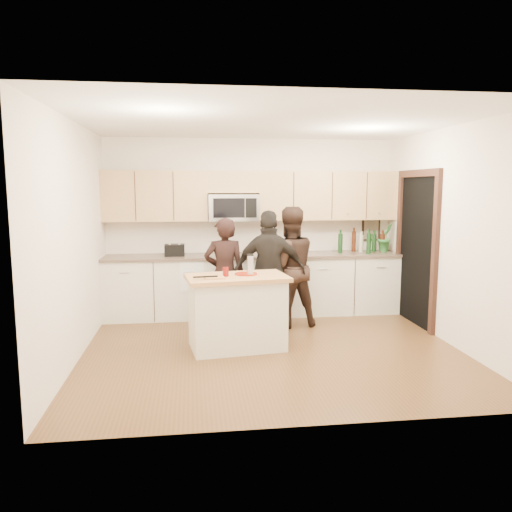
{
  "coord_description": "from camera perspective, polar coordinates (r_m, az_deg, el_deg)",
  "views": [
    {
      "loc": [
        -0.94,
        -5.79,
        1.96
      ],
      "look_at": [
        -0.15,
        0.35,
        1.1
      ],
      "focal_mm": 35.0,
      "sensor_mm": 36.0,
      "label": 1
    }
  ],
  "objects": [
    {
      "name": "knife",
      "position": [
        5.82,
        -5.42,
        -2.4
      ],
      "size": [
        0.23,
        0.05,
        0.01
      ],
      "primitive_type": "cube",
      "rotation": [
        0.0,
        0.0,
        0.13
      ],
      "color": "silver",
      "rests_on": "cutting_board"
    },
    {
      "name": "dish_towel",
      "position": [
        7.39,
        -7.34,
        -1.19
      ],
      "size": [
        0.34,
        0.6,
        0.48
      ],
      "color": "white",
      "rests_on": "ground"
    },
    {
      "name": "doorway",
      "position": [
        7.45,
        17.88,
        1.34
      ],
      "size": [
        0.06,
        1.25,
        2.2
      ],
      "color": "black",
      "rests_on": "ground"
    },
    {
      "name": "upper_cabinetry",
      "position": [
        7.69,
        -0.09,
        7.03
      ],
      "size": [
        4.5,
        0.33,
        0.75
      ],
      "color": "tan",
      "rests_on": "ground"
    },
    {
      "name": "orchid",
      "position": [
        8.14,
        14.56,
        2.09
      ],
      "size": [
        0.31,
        0.28,
        0.46
      ],
      "primitive_type": "imported",
      "rotation": [
        0.0,
        0.0,
        0.36
      ],
      "color": "#317B36",
      "rests_on": "back_cabinetry"
    },
    {
      "name": "bottle_cluster",
      "position": [
        8.03,
        12.53,
        1.67
      ],
      "size": [
        0.83,
        0.37,
        0.38
      ],
      "color": "black",
      "rests_on": "back_cabinetry"
    },
    {
      "name": "cutting_board",
      "position": [
        5.84,
        -4.8,
        -2.47
      ],
      "size": [
        0.25,
        0.22,
        0.02
      ],
      "primitive_type": "cube",
      "rotation": [
        0.0,
        0.0,
        0.13
      ],
      "color": "tan",
      "rests_on": "island"
    },
    {
      "name": "floor",
      "position": [
        6.19,
        1.8,
        -10.56
      ],
      "size": [
        4.5,
        4.5,
        0.0
      ],
      "primitive_type": "plane",
      "color": "brown",
      "rests_on": "ground"
    },
    {
      "name": "woman_center",
      "position": [
        7.0,
        3.78,
        -1.27
      ],
      "size": [
        0.91,
        0.76,
        1.69
      ],
      "primitive_type": "imported",
      "rotation": [
        0.0,
        0.0,
        3.29
      ],
      "color": "black",
      "rests_on": "ground"
    },
    {
      "name": "room_shell",
      "position": [
        5.88,
        1.87,
        5.66
      ],
      "size": [
        4.52,
        4.02,
        2.71
      ],
      "color": "silver",
      "rests_on": "ground"
    },
    {
      "name": "drink_glass",
      "position": [
        5.96,
        -3.49,
        -1.81
      ],
      "size": [
        0.07,
        0.07,
        0.11
      ],
      "primitive_type": "cylinder",
      "color": "maroon",
      "rests_on": "island"
    },
    {
      "name": "box_grater",
      "position": [
        6.0,
        -0.66,
        -0.91
      ],
      "size": [
        0.08,
        0.06,
        0.24
      ],
      "color": "silver",
      "rests_on": "red_plate"
    },
    {
      "name": "back_cabinetry",
      "position": [
        7.69,
        -0.19,
        -3.26
      ],
      "size": [
        4.5,
        0.66,
        0.94
      ],
      "color": "silver",
      "rests_on": "ground"
    },
    {
      "name": "woman_right",
      "position": [
        6.76,
        1.58,
        -1.76
      ],
      "size": [
        1.0,
        0.5,
        1.65
      ],
      "primitive_type": "imported",
      "rotation": [
        0.0,
        0.0,
        3.04
      ],
      "color": "black",
      "rests_on": "ground"
    },
    {
      "name": "red_plate",
      "position": [
        6.08,
        -1.16,
        -2.06
      ],
      "size": [
        0.27,
        0.27,
        0.02
      ],
      "primitive_type": "cylinder",
      "color": "#98230D",
      "rests_on": "island"
    },
    {
      "name": "island",
      "position": [
        6.1,
        -2.19,
        -6.39
      ],
      "size": [
        1.28,
        0.85,
        0.9
      ],
      "rotation": [
        0.0,
        0.0,
        0.13
      ],
      "color": "silver",
      "rests_on": "ground"
    },
    {
      "name": "toaster",
      "position": [
        7.53,
        -9.28,
        0.68
      ],
      "size": [
        0.29,
        0.22,
        0.18
      ],
      "color": "black",
      "rests_on": "back_cabinetry"
    },
    {
      "name": "microwave",
      "position": [
        7.62,
        -2.62,
        5.56
      ],
      "size": [
        0.76,
        0.41,
        0.4
      ],
      "color": "silver",
      "rests_on": "ground"
    },
    {
      "name": "framed_picture",
      "position": [
        8.33,
        13.0,
        3.02
      ],
      "size": [
        0.3,
        0.03,
        0.38
      ],
      "color": "black",
      "rests_on": "ground"
    },
    {
      "name": "tongs",
      "position": [
        5.81,
        -5.81,
        -2.36
      ],
      "size": [
        0.29,
        0.07,
        0.02
      ],
      "primitive_type": "cube",
      "rotation": [
        0.0,
        0.0,
        0.13
      ],
      "color": "black",
      "rests_on": "cutting_board"
    },
    {
      "name": "woman_left",
      "position": [
        6.87,
        -3.61,
        -2.05
      ],
      "size": [
        0.57,
        0.38,
        1.55
      ],
      "primitive_type": "imported",
      "rotation": [
        0.0,
        0.0,
        3.15
      ],
      "color": "black",
      "rests_on": "ground"
    }
  ]
}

